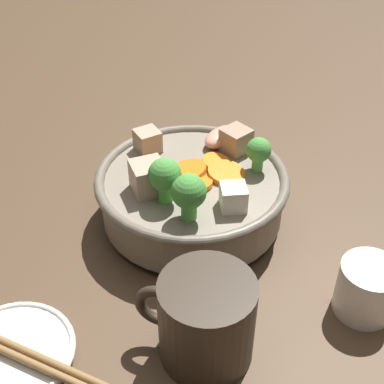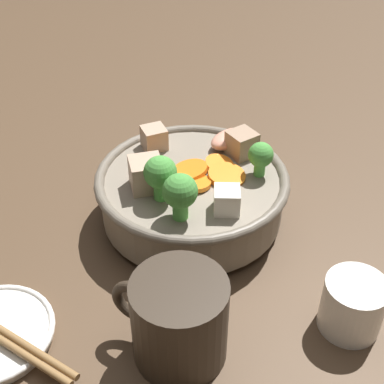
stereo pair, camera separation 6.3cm
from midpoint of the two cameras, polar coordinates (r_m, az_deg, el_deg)
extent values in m
plane|color=#4C3826|center=(0.65, 2.75, -2.96)|extent=(3.00, 3.00, 0.00)
cylinder|color=slate|center=(0.65, 2.76, -2.62)|extent=(0.12, 0.12, 0.01)
cylinder|color=slate|center=(0.63, 2.85, -0.48)|extent=(0.21, 0.21, 0.05)
torus|color=#685F52|center=(0.61, 2.92, 1.41)|extent=(0.23, 0.23, 0.01)
cylinder|color=brown|center=(0.62, 2.88, 0.36)|extent=(0.20, 0.20, 0.03)
cylinder|color=orange|center=(0.62, 2.61, 2.21)|extent=(0.05, 0.05, 0.01)
cylinder|color=orange|center=(0.60, 3.35, 0.82)|extent=(0.05, 0.05, 0.01)
cylinder|color=orange|center=(0.63, 5.76, 2.83)|extent=(0.04, 0.04, 0.01)
cylinder|color=orange|center=(0.62, 6.63, 1.62)|extent=(0.05, 0.05, 0.01)
cylinder|color=orange|center=(0.62, -1.53, 1.88)|extent=(0.05, 0.05, 0.00)
cylinder|color=#59B84C|center=(0.55, 2.00, -1.96)|extent=(0.02, 0.02, 0.02)
sphere|color=#47933D|center=(0.54, 2.05, -0.01)|extent=(0.04, 0.04, 0.04)
cylinder|color=#59B84C|center=(0.62, 10.09, 2.40)|extent=(0.01, 0.01, 0.02)
sphere|color=#47933D|center=(0.61, 10.28, 3.83)|extent=(0.03, 0.03, 0.03)
cylinder|color=#59B84C|center=(0.58, -0.23, 0.11)|extent=(0.02, 0.02, 0.02)
sphere|color=#47933D|center=(0.56, -0.24, 1.99)|extent=(0.04, 0.04, 0.04)
cube|color=#9E7F66|center=(0.65, 8.10, 5.02)|extent=(0.04, 0.04, 0.03)
cube|color=tan|center=(0.66, -1.34, 5.69)|extent=(0.04, 0.04, 0.03)
cube|color=tan|center=(0.59, -1.89, 1.80)|extent=(0.05, 0.05, 0.04)
cube|color=silver|center=(0.56, 6.93, -1.01)|extent=(0.04, 0.04, 0.03)
ellipsoid|color=#EA9E84|center=(0.67, 6.67, 5.55)|extent=(0.05, 0.06, 0.02)
cylinder|color=white|center=(0.55, 19.98, -11.45)|extent=(0.06, 0.06, 0.06)
cylinder|color=brown|center=(0.54, 20.37, -10.25)|extent=(0.05, 0.05, 0.00)
cylinder|color=#33281E|center=(0.49, 2.45, -13.69)|extent=(0.09, 0.09, 0.09)
torus|color=#33281E|center=(0.50, -2.34, -11.82)|extent=(0.05, 0.01, 0.05)
camera|label=1|loc=(0.03, -87.14, 2.24)|focal=50.00mm
camera|label=2|loc=(0.03, 92.86, -2.24)|focal=50.00mm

